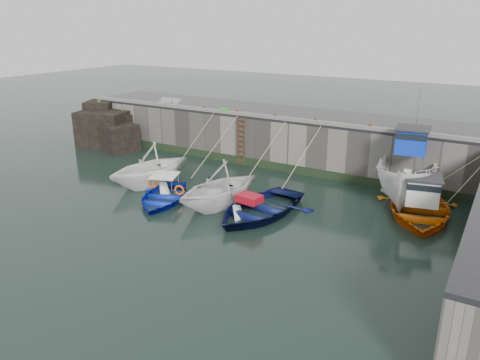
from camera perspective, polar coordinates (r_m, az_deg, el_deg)
The scene contains 25 objects.
ground at distance 21.52m, azimuth -8.78°, elevation -5.54°, with size 120.00×120.00×0.00m, color black.
quay_back at distance 31.14m, azimuth 5.75°, elevation 5.20°, with size 30.00×5.00×3.00m, color slate.
road_back at distance 30.81m, azimuth 5.85°, elevation 8.05°, with size 30.00×5.00×0.16m, color black.
kerb_back at distance 28.70m, azimuth 3.85°, elevation 7.67°, with size 30.00×0.30×0.20m, color slate.
algae_back at distance 29.27m, azimuth 3.55°, elevation 1.82°, with size 30.00×0.08×0.50m, color black.
algae_right at distance 19.48m, azimuth 25.55°, elevation -9.22°, with size 0.08×15.00×0.50m, color black.
rock_outcrop at distance 35.96m, azimuth -15.78°, elevation 6.04°, with size 5.85×4.24×3.41m.
ladder at distance 29.79m, azimuth 0.13°, elevation 4.85°, with size 0.51×0.08×3.20m.
boat_near_white at distance 27.03m, azimuth -10.77°, elevation -0.50°, with size 4.44×5.14×2.71m, color white.
boat_near_white_rope at distance 30.17m, azimuth -5.48°, elevation 1.80°, with size 0.04×4.37×3.10m, color tan, non-canonical shape.
boat_near_blue at distance 24.50m, azimuth -9.40°, elevation -2.48°, with size 3.18×4.45×0.92m, color #0C21B5.
boat_near_blue_rope at distance 28.32m, azimuth -2.85°, elevation 0.72°, with size 0.04×5.78×3.10m, color tan, non-canonical shape.
boat_near_blacktrim at distance 23.52m, azimuth -2.48°, elevation -3.15°, with size 4.31×5.00×2.63m, color silver.
boat_near_blacktrim_rope at distance 27.27m, azimuth 2.83°, elevation -0.01°, with size 0.04×5.00×3.10m, color tan, non-canonical shape.
boat_near_navy at distance 22.53m, azimuth 2.31°, elevation -4.18°, with size 4.07×5.70×1.18m, color #0A113F.
boat_near_navy_rope at distance 26.40m, azimuth 7.08°, elevation -0.78°, with size 0.04×4.95×3.10m, color tan, non-canonical shape.
boat_far_white at distance 25.72m, azimuth 19.83°, elevation 0.56°, with size 3.61×7.84×5.93m.
boat_far_orange at distance 23.78m, azimuth 20.97°, elevation -3.19°, with size 5.41×6.68×4.22m.
fish_crate at distance 30.53m, azimuth -1.97°, elevation 8.47°, with size 0.66×0.43×0.28m, color #1DA01D.
railing at distance 34.31m, azimuth -8.59°, elevation 9.53°, with size 1.60×1.05×1.00m.
bollard_a at distance 31.30m, azimuth -4.34°, elevation 8.68°, with size 0.18×0.18×0.28m, color #3F1E0F.
bollard_b at distance 29.96m, azimuth -0.37°, elevation 8.27°, with size 0.18×0.18×0.28m, color #3F1E0F.
bollard_c at distance 28.69m, azimuth 4.30°, elevation 7.74°, with size 0.18×0.18×0.28m, color #3F1E0F.
bollard_d at distance 27.65m, azimuth 9.16°, elevation 7.14°, with size 0.18×0.18×0.28m, color #3F1E0F.
bollard_e at distance 26.68m, azimuth 15.58°, elevation 6.25°, with size 0.18×0.18×0.28m, color #3F1E0F.
Camera 1 is at (12.69, -14.98, 8.82)m, focal length 35.00 mm.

